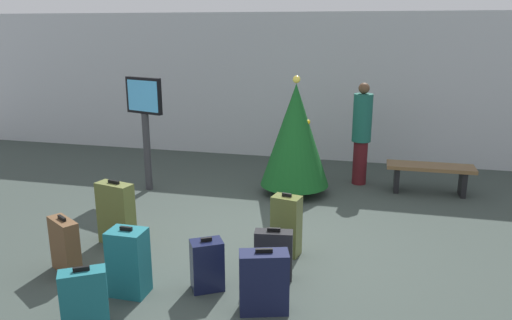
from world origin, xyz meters
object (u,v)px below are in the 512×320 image
Objects in this scene: suitcase_1 at (274,255)px; suitcase_4 at (207,265)px; traveller_0 at (362,131)px; suitcase_6 at (264,282)px; waiting_bench at (430,172)px; flight_info_kiosk at (145,115)px; suitcase_7 at (84,300)px; suitcase_3 at (286,226)px; suitcase_2 at (65,246)px; suitcase_0 at (129,262)px; holiday_tree at (295,135)px; suitcase_5 at (116,214)px.

suitcase_1 is 0.74m from suitcase_4.
traveller_0 reaches higher than suitcase_6.
suitcase_1 reaches higher than waiting_bench.
traveller_0 is (3.46, 1.16, -0.34)m from flight_info_kiosk.
flight_info_kiosk is 1.36× the size of waiting_bench.
suitcase_3 is at bearing 52.25° from suitcase_7.
suitcase_2 reaches higher than waiting_bench.
waiting_bench is 1.31m from traveller_0.
holiday_tree is at bearing 72.12° from suitcase_0.
waiting_bench is (4.60, 0.91, -0.92)m from flight_info_kiosk.
suitcase_4 is (-0.39, -3.25, -0.72)m from holiday_tree.
traveller_0 reaches higher than suitcase_4.
suitcase_5 reaches higher than waiting_bench.
waiting_bench is 1.65× the size of suitcase_5.
holiday_tree is at bearing -165.71° from waiting_bench.
suitcase_3 is at bearing 87.26° from suitcase_1.
suitcase_0 is at bearing -67.63° from flight_info_kiosk.
waiting_bench is 5.24m from suitcase_0.
flight_info_kiosk is 3.68m from suitcase_4.
suitcase_0 is (1.30, -3.16, -0.92)m from flight_info_kiosk.
suitcase_7 is (0.82, -0.92, -0.02)m from suitcase_2.
suitcase_3 is at bearing -103.94° from traveller_0.
suitcase_4 is at bearing -28.51° from suitcase_5.
traveller_0 reaches higher than waiting_bench.
holiday_tree is 1.03× the size of flight_info_kiosk.
suitcase_3 is at bearing -34.82° from flight_info_kiosk.
traveller_0 is 3.79m from suitcase_1.
suitcase_6 is (2.72, -3.16, -0.97)m from flight_info_kiosk.
suitcase_3 reaches higher than suitcase_7.
suitcase_0 is 1.27× the size of suitcase_4.
suitcase_0 is 1.12× the size of suitcase_2.
suitcase_3 reaches higher than suitcase_4.
suitcase_0 is 0.96m from suitcase_2.
flight_info_kiosk reaches higher than suitcase_1.
suitcase_6 is at bearing -22.00° from suitcase_4.
traveller_0 is 4.86m from suitcase_0.
suitcase_6 is at bearing 23.59° from suitcase_7.
suitcase_7 is (-0.84, -0.93, 0.02)m from suitcase_4.
suitcase_1 is at bearing 32.22° from suitcase_4.
suitcase_7 is (-1.47, -1.33, 0.02)m from suitcase_1.
suitcase_7 is (0.64, -1.74, -0.11)m from suitcase_5.
suitcase_2 is at bearing -137.93° from waiting_bench.
holiday_tree is at bearing 94.55° from suitcase_6.
suitcase_3 is 0.93× the size of suitcase_5.
suitcase_2 is at bearing -122.26° from holiday_tree.
waiting_bench is at bearing 11.22° from flight_info_kiosk.
suitcase_6 is at bearing -26.56° from suitcase_5.
suitcase_4 is 0.88× the size of suitcase_6.
suitcase_0 is at bearing -137.64° from suitcase_3.
suitcase_5 is (-2.11, 0.41, 0.12)m from suitcase_1.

